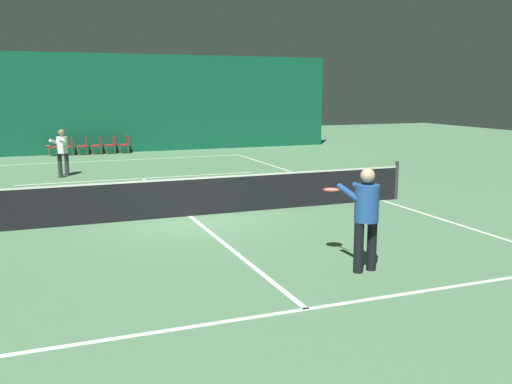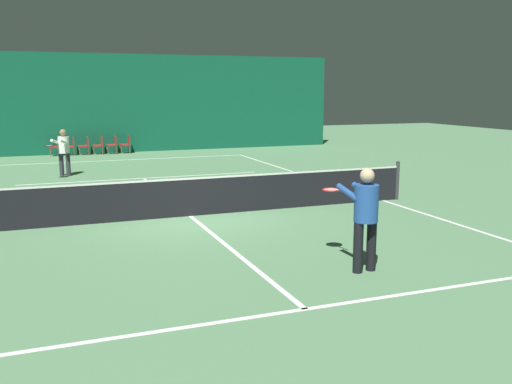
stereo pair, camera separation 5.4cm
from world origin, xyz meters
name	(u,v)px [view 2 (the right image)]	position (x,y,z in m)	size (l,w,h in m)	color
ground_plane	(190,216)	(0.00, 0.00, 0.00)	(60.00, 60.00, 0.00)	#56845B
backdrop_curtain	(110,104)	(0.00, 15.09, 2.36)	(23.00, 0.12, 4.72)	#0F5138
court_line_baseline_far	(121,160)	(0.00, 11.90, 0.00)	(11.00, 0.10, 0.00)	white
court_line_service_far	(144,178)	(0.00, 6.40, 0.00)	(8.25, 0.10, 0.00)	white
court_line_service_near	(305,309)	(0.00, -6.40, 0.00)	(8.25, 0.10, 0.00)	white
court_line_sideline_right	(383,200)	(5.50, 0.00, 0.00)	(0.10, 23.80, 0.00)	white
court_line_centre	(190,216)	(0.00, 0.00, 0.00)	(0.10, 12.80, 0.00)	white
tennis_net	(190,195)	(0.00, 0.00, 0.51)	(12.00, 0.10, 1.07)	black
player_near	(364,212)	(1.67, -5.19, 1.03)	(0.52, 1.42, 1.77)	black
player_far	(63,149)	(-2.53, 7.95, 0.97)	(0.99, 1.34, 1.66)	#2D2D38
courtside_chair_0	(56,146)	(-2.57, 14.54, 0.49)	(0.44, 0.44, 0.84)	brown
courtside_chair_1	(71,145)	(-1.93, 14.54, 0.49)	(0.44, 0.44, 0.84)	brown
courtside_chair_2	(85,145)	(-1.29, 14.54, 0.49)	(0.44, 0.44, 0.84)	brown
courtside_chair_3	(99,144)	(-0.65, 14.54, 0.49)	(0.44, 0.44, 0.84)	brown
courtside_chair_4	(113,144)	(-0.01, 14.54, 0.49)	(0.44, 0.44, 0.84)	brown
courtside_chair_5	(127,143)	(0.63, 14.54, 0.49)	(0.44, 0.44, 0.84)	brown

